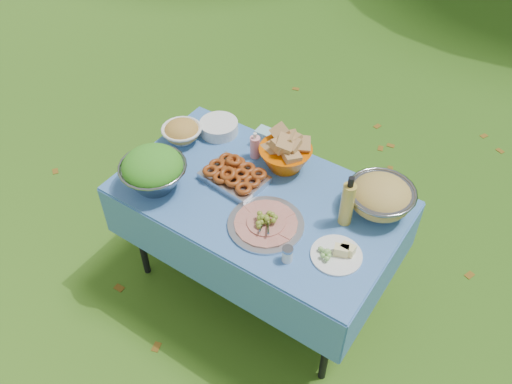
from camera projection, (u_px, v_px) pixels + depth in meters
ground at (259, 282)px, 3.33m from camera, size 80.00×80.00×0.00m
picnic_table at (259, 242)px, 3.06m from camera, size 1.46×0.86×0.76m
salad_bowl at (153, 170)px, 2.76m from camera, size 0.36×0.36×0.23m
pasta_bowl_white at (182, 131)px, 3.06m from camera, size 0.25×0.25×0.12m
plate_stack at (219, 127)px, 3.13m from camera, size 0.29×0.29×0.07m
wipes_box at (266, 137)px, 3.05m from camera, size 0.11×0.08×0.09m
sanitizer_bottle at (255, 145)px, 2.95m from camera, size 0.06×0.06×0.16m
bread_bowl at (286, 153)px, 2.88m from camera, size 0.32×0.32×0.19m
pasta_bowl_steel at (381, 196)px, 2.66m from camera, size 0.42×0.42×0.18m
fried_tray at (234, 175)px, 2.84m from camera, size 0.35×0.26×0.08m
charcuterie_platter at (266, 219)px, 2.61m from camera, size 0.47×0.47×0.09m
oil_bottle at (348, 201)px, 2.55m from camera, size 0.08×0.08×0.30m
cheese_plate at (337, 251)px, 2.48m from camera, size 0.25×0.25×0.07m
shaker at (287, 254)px, 2.46m from camera, size 0.07×0.07×0.08m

